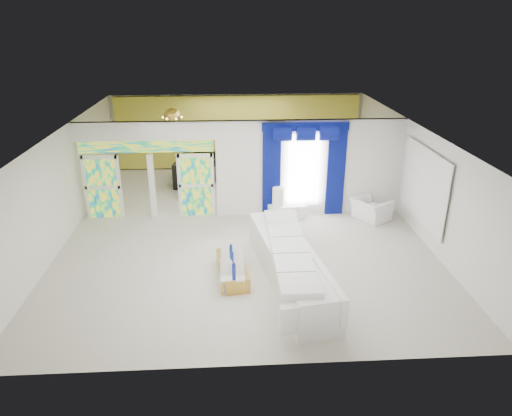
{
  "coord_description": "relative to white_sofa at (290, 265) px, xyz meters",
  "views": [
    {
      "loc": [
        -0.39,
        -12.71,
        5.86
      ],
      "look_at": [
        0.3,
        -1.2,
        1.1
      ],
      "focal_mm": 32.76,
      "sensor_mm": 36.0,
      "label": 1
    }
  ],
  "objects": [
    {
      "name": "chandelier",
      "position": [
        -3.28,
        6.56,
        2.22
      ],
      "size": [
        0.6,
        0.6,
        0.6
      ],
      "primitive_type": "sphere",
      "color": "gold",
      "rests_on": "ceiling"
    },
    {
      "name": "blue_drape_right",
      "position": [
        1.92,
        4.03,
        0.97
      ],
      "size": [
        0.55,
        0.1,
        2.8
      ],
      "primitive_type": "cube",
      "color": "#040348",
      "rests_on": "ground"
    },
    {
      "name": "wall_mirror",
      "position": [
        3.96,
        2.16,
        1.12
      ],
      "size": [
        0.04,
        2.7,
        1.9
      ],
      "primitive_type": "cube",
      "color": "white",
      "rests_on": "ground"
    },
    {
      "name": "grand_piano",
      "position": [
        -2.58,
        7.31,
        0.03
      ],
      "size": [
        1.67,
        2.04,
        0.93
      ],
      "primitive_type": "cube",
      "rotation": [
        0.0,
        0.0,
        -0.15
      ],
      "color": "black",
      "rests_on": "ground"
    },
    {
      "name": "coffee_table",
      "position": [
        -1.35,
        0.3,
        -0.25
      ],
      "size": [
        0.81,
        1.73,
        0.37
      ],
      "primitive_type": "cube",
      "rotation": [
        0.0,
        0.0,
        0.16
      ],
      "color": "#B98E3A",
      "rests_on": "ground"
    },
    {
      "name": "console_table",
      "position": [
        0.42,
        3.81,
        -0.23
      ],
      "size": [
        1.23,
        0.49,
        0.4
      ],
      "primitive_type": "cube",
      "rotation": [
        0.0,
        0.0,
        0.1
      ],
      "color": "white",
      "rests_on": "ground"
    },
    {
      "name": "dividing_header",
      "position": [
        -3.83,
        4.16,
        2.29
      ],
      "size": [
        4.3,
        0.18,
        0.55
      ],
      "primitive_type": "cube",
      "color": "white",
      "rests_on": "dividing_wall"
    },
    {
      "name": "armchair",
      "position": [
        2.97,
        3.49,
        -0.1
      ],
      "size": [
        1.31,
        1.36,
        0.67
      ],
      "primitive_type": "imported",
      "rotation": [
        0.0,
        0.0,
        2.13
      ],
      "color": "white",
      "rests_on": "ground"
    },
    {
      "name": "blue_pelmet",
      "position": [
        0.92,
        4.03,
        2.39
      ],
      "size": [
        2.6,
        0.12,
        0.25
      ],
      "primitive_type": "cube",
      "color": "#040348",
      "rests_on": "dividing_wall"
    },
    {
      "name": "gold_curtains",
      "position": [
        -0.98,
        9.06,
        1.07
      ],
      "size": [
        9.7,
        0.12,
        2.9
      ],
      "primitive_type": "cube",
      "color": "gold",
      "rests_on": "ground"
    },
    {
      "name": "tv_console",
      "position": [
        -5.6,
        5.21,
        -0.04
      ],
      "size": [
        0.57,
        0.52,
        0.79
      ],
      "primitive_type": "cube",
      "rotation": [
        0.0,
        0.0,
        -0.06
      ],
      "color": "#A87E54",
      "rests_on": "ground"
    },
    {
      "name": "stained_panel_left",
      "position": [
        -5.25,
        4.16,
        0.57
      ],
      "size": [
        0.95,
        0.04,
        2.0
      ],
      "primitive_type": "cube",
      "color": "#994C3F",
      "rests_on": "ground"
    },
    {
      "name": "piano_bench",
      "position": [
        -2.58,
        5.71,
        -0.28
      ],
      "size": [
        0.96,
        0.49,
        0.31
      ],
      "primitive_type": "cube",
      "rotation": [
        0.0,
        0.0,
        -0.15
      ],
      "color": "black",
      "rests_on": "ground"
    },
    {
      "name": "dividing_wall",
      "position": [
        1.17,
        4.16,
        1.07
      ],
      "size": [
        5.7,
        0.18,
        3.0
      ],
      "primitive_type": "cube",
      "color": "white",
      "rests_on": "ground"
    },
    {
      "name": "stained_transom",
      "position": [
        -3.83,
        4.16,
        1.82
      ],
      "size": [
        4.0,
        0.05,
        0.35
      ],
      "primitive_type": "cube",
      "color": "#994C3F",
      "rests_on": "dividing_header"
    },
    {
      "name": "window_pane",
      "position": [
        0.92,
        4.06,
        1.02
      ],
      "size": [
        1.0,
        0.02,
        2.3
      ],
      "primitive_type": "cube",
      "color": "white",
      "rests_on": "dividing_wall"
    },
    {
      "name": "table_lamp",
      "position": [
        0.12,
        3.81,
        0.26
      ],
      "size": [
        0.36,
        0.36,
        0.58
      ],
      "primitive_type": "cylinder",
      "color": "white",
      "rests_on": "console_table"
    },
    {
      "name": "stained_panel_right",
      "position": [
        -2.4,
        4.16,
        0.57
      ],
      "size": [
        0.95,
        0.04,
        2.0
      ],
      "primitive_type": "cube",
      "color": "#994C3F",
      "rests_on": "ground"
    },
    {
      "name": "floor",
      "position": [
        -0.98,
        3.16,
        -0.43
      ],
      "size": [
        12.0,
        12.0,
        0.0
      ],
      "primitive_type": "plane",
      "color": "#B7AF9E",
      "rests_on": "ground"
    },
    {
      "name": "white_sofa",
      "position": [
        0.0,
        0.0,
        0.0
      ],
      "size": [
        1.67,
        4.63,
        0.86
      ],
      "primitive_type": "cube",
      "rotation": [
        0.0,
        0.0,
        0.16
      ],
      "color": "white",
      "rests_on": "ground"
    },
    {
      "name": "decanters",
      "position": [
        -1.34,
        0.3,
        0.03
      ],
      "size": [
        0.22,
        1.13,
        0.26
      ],
      "color": "navy",
      "rests_on": "coffee_table"
    },
    {
      "name": "blue_drape_left",
      "position": [
        -0.08,
        4.03,
        0.97
      ],
      "size": [
        0.55,
        0.1,
        2.8
      ],
      "primitive_type": "cube",
      "color": "#040348",
      "rests_on": "ground"
    }
  ]
}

